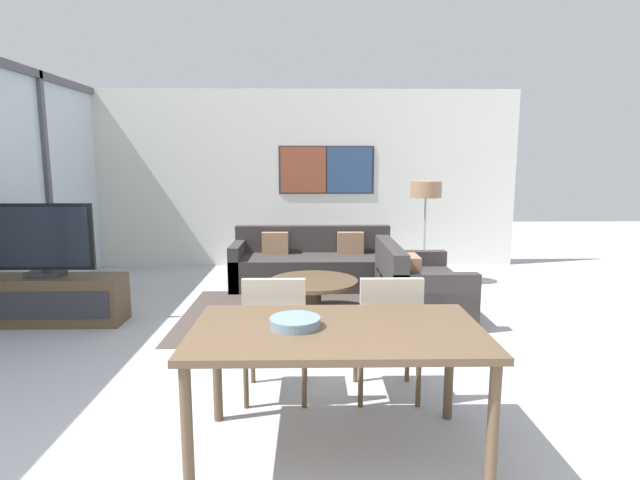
# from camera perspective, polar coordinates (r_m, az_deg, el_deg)

# --- Properties ---
(wall_back) EXTENTS (7.19, 0.09, 2.80)m
(wall_back) POSITION_cam_1_polar(r_m,az_deg,el_deg) (8.03, -3.16, 6.97)
(wall_back) COLOR silver
(wall_back) RESTS_ON ground_plane
(area_rug) EXTENTS (2.89, 2.03, 0.01)m
(area_rug) POSITION_cam_1_polar(r_m,az_deg,el_deg) (5.61, -0.76, -8.47)
(area_rug) COLOR #473D38
(area_rug) RESTS_ON ground_plane
(tv_console) EXTENTS (1.57, 0.43, 0.50)m
(tv_console) POSITION_cam_1_polar(r_m,az_deg,el_deg) (5.97, -28.67, -6.02)
(tv_console) COLOR brown
(tv_console) RESTS_ON ground_plane
(television) EXTENTS (1.04, 0.20, 0.76)m
(television) POSITION_cam_1_polar(r_m,az_deg,el_deg) (5.86, -29.12, -0.07)
(television) COLOR #2D2D33
(television) RESTS_ON tv_console
(sofa_main) EXTENTS (2.17, 0.86, 0.79)m
(sofa_main) POSITION_cam_1_polar(r_m,az_deg,el_deg) (6.85, -0.81, -2.94)
(sofa_main) COLOR #383333
(sofa_main) RESTS_ON ground_plane
(sofa_side) EXTENTS (0.86, 1.38, 0.79)m
(sofa_side) POSITION_cam_1_polar(r_m,az_deg,el_deg) (5.66, 10.73, -5.65)
(sofa_side) COLOR #383333
(sofa_side) RESTS_ON ground_plane
(coffee_table) EXTENTS (0.98, 0.98, 0.39)m
(coffee_table) POSITION_cam_1_polar(r_m,az_deg,el_deg) (5.53, -0.76, -5.57)
(coffee_table) COLOR brown
(coffee_table) RESTS_ON ground_plane
(dining_table) EXTENTS (1.63, 0.91, 0.76)m
(dining_table) POSITION_cam_1_polar(r_m,az_deg,el_deg) (2.86, 1.95, -11.46)
(dining_table) COLOR brown
(dining_table) RESTS_ON ground_plane
(dining_chair_left) EXTENTS (0.46, 0.46, 0.91)m
(dining_chair_left) POSITION_cam_1_polar(r_m,az_deg,el_deg) (3.56, -5.09, -10.41)
(dining_chair_left) COLOR #B2A899
(dining_chair_left) RESTS_ON ground_plane
(dining_chair_centre) EXTENTS (0.46, 0.46, 0.91)m
(dining_chair_centre) POSITION_cam_1_polar(r_m,az_deg,el_deg) (3.59, 7.78, -10.29)
(dining_chair_centre) COLOR #B2A899
(dining_chair_centre) RESTS_ON ground_plane
(fruit_bowl) EXTENTS (0.29, 0.29, 0.05)m
(fruit_bowl) POSITION_cam_1_polar(r_m,az_deg,el_deg) (2.84, -2.86, -9.28)
(fruit_bowl) COLOR slate
(fruit_bowl) RESTS_ON dining_table
(floor_lamp) EXTENTS (0.41, 0.41, 1.42)m
(floor_lamp) POSITION_cam_1_polar(r_m,az_deg,el_deg) (6.87, 12.00, 5.04)
(floor_lamp) COLOR #2D2D33
(floor_lamp) RESTS_ON ground_plane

